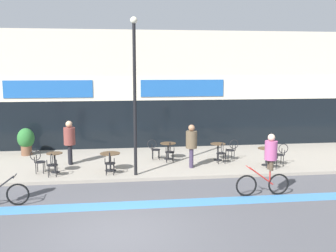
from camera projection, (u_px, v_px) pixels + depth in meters
name	position (u px, v px, depth m)	size (l,w,h in m)	color
ground_plane	(119.00, 233.00, 9.98)	(120.00, 120.00, 0.00)	#4C4C51
sidewalk_slab	(118.00, 163.00, 17.08)	(40.00, 5.50, 0.12)	gray
storefront_facade	(117.00, 89.00, 21.26)	(40.00, 4.06, 5.97)	beige
bike_lane_stripe	(119.00, 206.00, 11.96)	(36.00, 0.70, 0.01)	#3D7AB7
bistro_table_0	(55.00, 159.00, 15.18)	(0.62, 0.62, 0.77)	black
bistro_table_1	(110.00, 158.00, 15.44)	(0.79, 0.79, 0.71)	black
bistro_table_2	(168.00, 148.00, 17.40)	(0.70, 0.70, 0.72)	black
bistro_table_3	(218.00, 148.00, 17.16)	(0.66, 0.66, 0.75)	black
bistro_table_4	(267.00, 153.00, 16.28)	(0.71, 0.71, 0.73)	black
cafe_chair_0_near	(52.00, 163.00, 14.57)	(0.40, 0.57, 0.90)	black
cafe_chair_0_side	(38.00, 160.00, 15.11)	(0.58, 0.41, 0.90)	black
cafe_chair_1_near	(110.00, 162.00, 14.83)	(0.42, 0.59, 0.90)	black
cafe_chair_2_near	(170.00, 151.00, 16.78)	(0.42, 0.59, 0.90)	black
cafe_chair_2_side	(154.00, 148.00, 17.31)	(0.58, 0.41, 0.90)	black
cafe_chair_3_near	(222.00, 152.00, 16.55)	(0.42, 0.58, 0.90)	black
cafe_chair_3_side	(232.00, 148.00, 17.25)	(0.59, 0.43, 0.90)	black
cafe_chair_4_near	(273.00, 157.00, 15.67)	(0.44, 0.59, 0.90)	black
cafe_chair_4_side	(281.00, 153.00, 16.35)	(0.59, 0.43, 0.90)	black
planter_pot	(26.00, 140.00, 18.15)	(0.77, 0.77, 1.26)	brown
lamp_post	(135.00, 87.00, 14.42)	(0.26, 0.26, 5.85)	black
cyclist_1	(268.00, 162.00, 12.78)	(1.81, 0.48, 2.05)	black
pedestrian_near_end	(191.00, 142.00, 15.89)	(0.50, 0.50, 1.76)	#382D47
pedestrian_far_end	(70.00, 139.00, 16.39)	(0.58, 0.58, 1.84)	black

